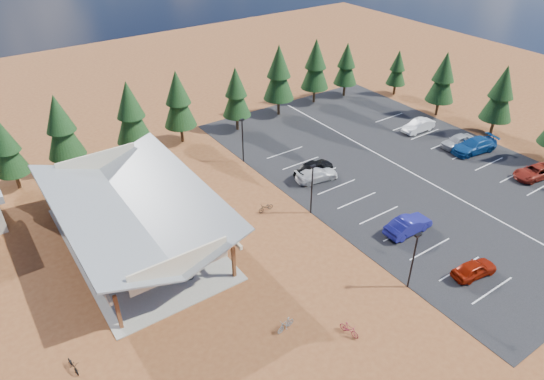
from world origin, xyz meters
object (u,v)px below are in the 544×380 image
object	(u,v)px
bike_14	(229,212)
car_0	(474,269)
bike_11	(349,329)
car_8	(457,141)
bike_2	(101,230)
bike_7	(125,193)
car_7	(474,146)
bike_1	(122,269)
bike_8	(73,365)
bike_0	(137,281)
bike_16	(266,207)
bike_13	(286,325)
lamp_post_1	(312,186)
car_1	(408,225)
lamp_post_2	(243,137)
bike_15	(218,246)
bike_5	(170,240)
car_3	(317,174)
trash_bin_0	(207,228)
lamp_post_0	(413,257)
bike_pavilion	(132,206)
car_9	(418,126)
trash_bin_1	(213,221)
bike_6	(147,210)
car_6	(535,172)
bike_3	(88,211)
car_4	(314,168)

from	to	relation	value
bike_14	car_0	bearing A→B (deg)	-69.39
bike_11	car_8	size ratio (longest dim) A/B	0.37
bike_2	bike_7	world-z (taller)	bike_7
bike_11	car_7	size ratio (longest dim) A/B	0.28
bike_1	bike_8	world-z (taller)	bike_1
bike_0	bike_16	xyz separation A→B (m)	(13.78, 2.75, -0.11)
bike_1	bike_13	xyz separation A→B (m)	(7.35, -11.80, -0.14)
lamp_post_1	bike_2	size ratio (longest dim) A/B	2.94
car_1	lamp_post_2	bearing A→B (deg)	15.66
bike_15	car_1	distance (m)	16.77
lamp_post_2	car_1	xyz separation A→B (m)	(5.17, -19.28, -2.16)
bike_0	bike_5	world-z (taller)	bike_5
car_3	car_8	distance (m)	18.58
trash_bin_0	bike_0	xyz separation A→B (m)	(-7.67, -3.02, 0.08)
bike_5	lamp_post_0	bearing A→B (deg)	-141.47
lamp_post_0	car_1	size ratio (longest dim) A/B	1.10
bike_pavilion	bike_0	world-z (taller)	bike_pavilion
bike_8	car_8	xyz separation A→B (m)	(45.76, 5.67, 0.35)
car_3	car_9	size ratio (longest dim) A/B	1.03
trash_bin_1	bike_pavilion	bearing A→B (deg)	166.88
bike_11	bike_6	bearing A→B (deg)	93.94
lamp_post_2	bike_7	size ratio (longest dim) A/B	2.93
trash_bin_1	bike_16	size ratio (longest dim) A/B	0.57
trash_bin_1	bike_15	xyz separation A→B (m)	(-1.33, -3.36, 0.02)
bike_0	car_6	bearing A→B (deg)	-113.83
bike_15	bike_7	bearing A→B (deg)	-53.55
trash_bin_1	lamp_post_0	bearing A→B (deg)	-61.13
bike_16	car_0	distance (m)	18.75
car_0	lamp_post_2	bearing A→B (deg)	19.36
car_6	bike_14	bearing A→B (deg)	-101.63
car_0	car_6	xyz separation A→B (m)	(18.03, 5.68, -0.00)
bike_15	car_7	bearing A→B (deg)	-162.46
car_9	car_7	bearing A→B (deg)	9.01
bike_3	car_8	bearing A→B (deg)	-107.13
bike_14	bike_0	bearing A→B (deg)	-171.36
car_1	bike_0	bearing A→B (deg)	72.81
car_4	lamp_post_1	bearing A→B (deg)	131.35
trash_bin_0	car_3	xyz separation A→B (m)	(13.61, 1.35, 0.26)
bike_6	bike_11	world-z (taller)	bike_11
bike_6	car_3	xyz separation A→B (m)	(16.95, -4.21, 0.19)
bike_11	bike_16	size ratio (longest dim) A/B	1.00
bike_0	bike_13	world-z (taller)	same
car_9	lamp_post_2	bearing A→B (deg)	-103.73
bike_6	car_9	bearing A→B (deg)	-111.64
lamp_post_0	lamp_post_2	size ratio (longest dim) A/B	1.00
lamp_post_2	bike_0	world-z (taller)	lamp_post_2
car_6	bike_3	bearing A→B (deg)	-104.94
trash_bin_0	bike_15	distance (m)	2.81
car_9	car_8	bearing A→B (deg)	6.62
car_3	car_9	world-z (taller)	car_9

